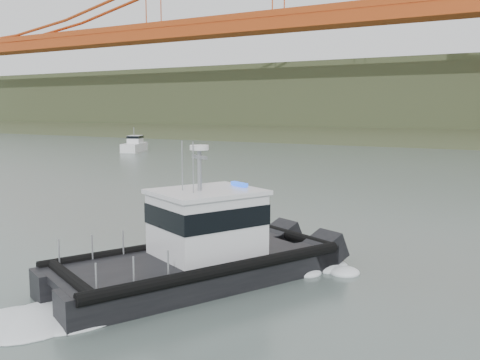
# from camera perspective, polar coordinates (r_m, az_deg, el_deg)

# --- Properties ---
(ground) EXTENTS (400.00, 400.00, 0.00)m
(ground) POSITION_cam_1_polar(r_m,az_deg,el_deg) (25.13, -11.46, -7.01)
(ground) COLOR slate
(ground) RESTS_ON ground
(headlands) EXTENTS (500.00, 105.36, 27.12)m
(headlands) POSITION_cam_1_polar(r_m,az_deg,el_deg) (144.45, 24.18, 7.21)
(headlands) COLOR #374225
(headlands) RESTS_ON ground
(patrol_boat) EXTENTS (7.87, 11.30, 5.17)m
(patrol_boat) POSITION_cam_1_polar(r_m,az_deg,el_deg) (19.56, -4.35, -7.15)
(patrol_boat) COLOR black
(patrol_boat) RESTS_ON ground
(motorboat) EXTENTS (4.87, 7.05, 3.70)m
(motorboat) POSITION_cam_1_polar(r_m,az_deg,el_deg) (81.73, -11.18, 3.67)
(motorboat) COLOR white
(motorboat) RESTS_ON ground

